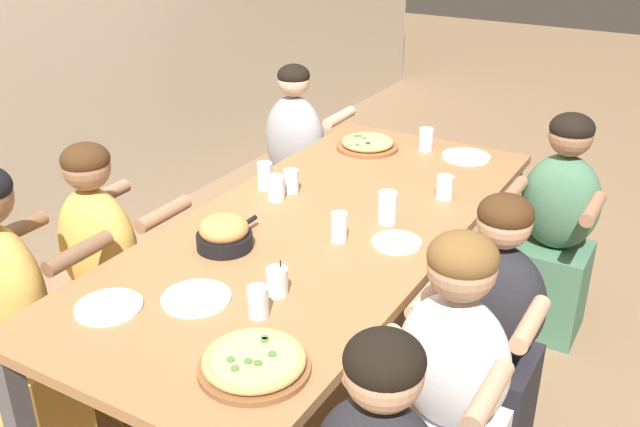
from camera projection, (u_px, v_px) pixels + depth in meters
ground_plane at (320, 383)px, 3.17m from camera, size 18.00×18.00×0.00m
dining_table at (320, 241)px, 2.87m from camera, size 2.41×1.03×0.79m
pizza_board_main at (367, 144)px, 3.62m from camera, size 0.32×0.32×0.05m
pizza_board_second at (254, 363)px, 1.99m from camera, size 0.32×0.32×0.05m
skillet_bowl at (224, 233)px, 2.64m from camera, size 0.31×0.21×0.13m
empty_plate_a at (109, 307)px, 2.28m from camera, size 0.22×0.22×0.02m
empty_plate_b at (397, 242)px, 2.69m from camera, size 0.19×0.19×0.02m
empty_plate_c at (196, 298)px, 2.33m from camera, size 0.23×0.23×0.02m
empty_plate_d at (466, 156)px, 3.51m from camera, size 0.24×0.24×0.02m
cocktail_glass_blue at (277, 283)px, 2.35m from camera, size 0.07×0.07×0.12m
drinking_glass_a at (426, 139)px, 3.59m from camera, size 0.07×0.07×0.11m
drinking_glass_b at (258, 302)px, 2.23m from camera, size 0.07×0.07×0.10m
drinking_glass_c at (445, 189)px, 3.06m from camera, size 0.08×0.08×0.10m
drinking_glass_d at (265, 176)px, 3.14m from camera, size 0.07×0.07×0.12m
drinking_glass_e at (387, 209)px, 2.83m from camera, size 0.08×0.08×0.13m
drinking_glass_f at (276, 189)px, 3.04m from camera, size 0.08×0.08×0.11m
drinking_glass_g at (291, 183)px, 3.11m from camera, size 0.07×0.07×0.10m
drinking_glass_h at (339, 228)px, 2.69m from camera, size 0.06×0.06×0.12m
diner_far_midleft at (105, 288)px, 2.91m from camera, size 0.51×0.40×1.15m
diner_near_center at (489, 346)px, 2.60m from camera, size 0.51×0.40×1.09m
diner_far_right at (296, 173)px, 4.06m from camera, size 0.51×0.40×1.14m
diner_far_left at (13, 335)px, 2.55m from camera, size 0.51×0.40×1.21m
diner_near_right at (555, 237)px, 3.35m from camera, size 0.51×0.40×1.11m
diner_near_midleft at (448, 406)px, 2.25m from camera, size 0.51×0.40×1.14m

